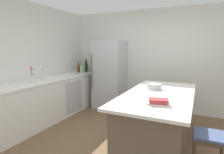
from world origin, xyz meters
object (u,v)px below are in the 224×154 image
wine_bottle (86,67)px  olive_oil_bottle (81,68)px  flower_vase (32,78)px  syrup_bottle (79,69)px  kitchen_island (158,120)px  refrigerator (110,75)px  whiskey_bottle (87,67)px  bar_stool (209,144)px  cookbook_stack (158,102)px  gin_bottle (81,69)px  sink_faucet (44,73)px  mixing_bowl (154,86)px

wine_bottle → olive_oil_bottle: (-0.11, -0.09, -0.03)m
flower_vase → syrup_bottle: (-0.14, 1.74, 0.01)m
kitchen_island → refrigerator: bearing=137.1°
whiskey_bottle → wine_bottle: wine_bottle is taller
refrigerator → bar_stool: 3.20m
cookbook_stack → bar_stool: bearing=-3.0°
olive_oil_bottle → syrup_bottle: (-0.01, -0.09, -0.01)m
refrigerator → cookbook_stack: bearing=-50.8°
kitchen_island → olive_oil_bottle: (-2.53, 1.46, 0.59)m
kitchen_island → wine_bottle: wine_bottle is taller
refrigerator → kitchen_island: bearing=-42.9°
gin_bottle → olive_oil_bottle: bearing=128.1°
kitchen_island → gin_bottle: gin_bottle is taller
syrup_bottle → bar_stool: bearing=-31.9°
flower_vase → wine_bottle: (-0.01, 1.93, 0.04)m
syrup_bottle → whiskey_bottle: bearing=72.3°
wine_bottle → kitchen_island: bearing=-32.8°
sink_faucet → gin_bottle: bearing=83.5°
bar_stool → refrigerator: bearing=137.2°
refrigerator → sink_faucet: bearing=-121.3°
syrup_bottle → gin_bottle: syrup_bottle is taller
cookbook_stack → olive_oil_bottle: bearing=141.7°
refrigerator → whiskey_bottle: size_ratio=5.38×
flower_vase → cookbook_stack: 2.53m
olive_oil_bottle → syrup_bottle: size_ratio=1.05×
whiskey_bottle → bar_stool: bearing=-36.0°
cookbook_stack → gin_bottle: bearing=142.8°
mixing_bowl → gin_bottle: bearing=155.7°
sink_faucet → cookbook_stack: size_ratio=1.11×
bar_stool → syrup_bottle: (-3.25, 2.02, 0.52)m
flower_vase → cookbook_stack: (2.51, -0.25, -0.10)m
sink_faucet → flower_vase: size_ratio=0.91×
kitchen_island → mixing_bowl: size_ratio=8.62×
cookbook_stack → mixing_bowl: bearing=106.2°
whiskey_bottle → olive_oil_bottle: 0.20m
kitchen_island → mixing_bowl: (-0.14, 0.26, 0.49)m
flower_vase → whiskey_bottle: 2.02m
bar_stool → sink_faucet: bearing=167.9°
sink_faucet → cookbook_stack: (2.63, -0.66, -0.15)m
bar_stool → mixing_bowl: 1.32m
gin_bottle → mixing_bowl: size_ratio=1.06×
kitchen_island → whiskey_bottle: bearing=146.1°
wine_bottle → mixing_bowl: 2.62m
wine_bottle → olive_oil_bottle: size_ratio=1.23×
sink_faucet → mixing_bowl: (2.37, 0.22, -0.14)m
syrup_bottle → mixing_bowl: (2.40, -1.11, -0.09)m
sink_faucet → wine_bottle: wine_bottle is taller
refrigerator → syrup_bottle: 0.93m
refrigerator → whiskey_bottle: bearing=170.4°
sink_faucet → wine_bottle: (0.10, 1.51, -0.01)m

